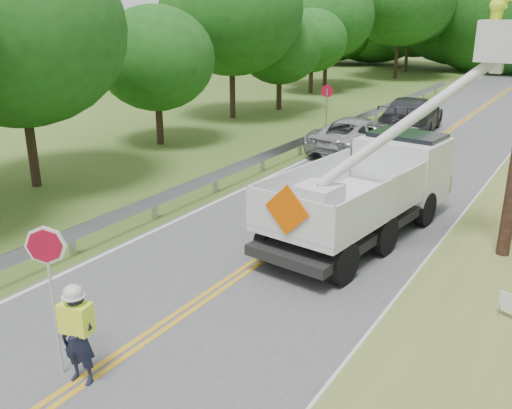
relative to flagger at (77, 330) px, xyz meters
The scene contains 9 objects.
ground 1.18m from the flagger, 88.54° to the right, with size 140.00×140.00×0.00m, color #394F1C.
road 13.35m from the flagger, 89.93° to the left, with size 7.20×96.00×0.03m.
guardrail 14.78m from the flagger, 105.71° to the left, with size 0.18×48.00×0.77m.
treeline_left 31.98m from the flagger, 109.55° to the left, with size 11.14×57.27×10.95m.
flagger is the anchor object (origin of this frame).
bucket_truck 9.20m from the flagger, 78.66° to the left, with size 4.78×7.09×6.73m.
suv_silver 17.10m from the flagger, 97.06° to the left, with size 2.51×5.43×1.51m, color #B7B8BE.
suv_darkgrey 22.26m from the flagger, 93.93° to the left, with size 2.44×6.01×1.75m, color #33363B.
stop_sign_permanent 18.05m from the flagger, 102.75° to the left, with size 0.57×0.13×2.69m.
Camera 1 is at (6.43, -4.27, 5.74)m, focal length 38.98 mm.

